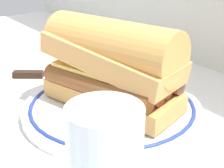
% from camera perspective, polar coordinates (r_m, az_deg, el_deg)
% --- Properties ---
extents(ground_plane, '(1.50, 1.50, 0.00)m').
position_cam_1_polar(ground_plane, '(0.49, -3.80, -5.69)').
color(ground_plane, silver).
extents(plate, '(0.26, 0.26, 0.01)m').
position_cam_1_polar(plate, '(0.50, 0.00, -3.94)').
color(plate, white).
rests_on(plate, ground_plane).
extents(sausage_sandwich, '(0.22, 0.14, 0.12)m').
position_cam_1_polar(sausage_sandwich, '(0.47, 0.00, 3.51)').
color(sausage_sandwich, tan).
rests_on(sausage_sandwich, plate).
extents(butter_knife, '(0.10, 0.12, 0.01)m').
position_cam_1_polar(butter_knife, '(0.65, -16.70, 1.47)').
color(butter_knife, silver).
rests_on(butter_knife, ground_plane).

